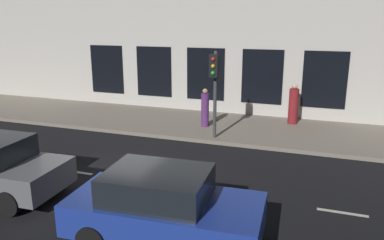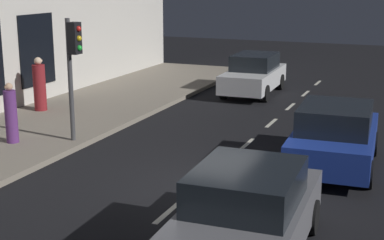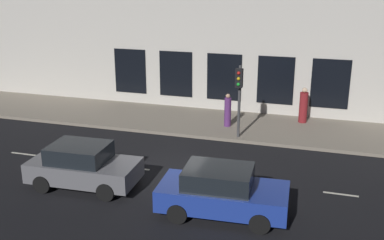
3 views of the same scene
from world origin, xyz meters
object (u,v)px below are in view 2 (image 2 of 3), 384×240
(parked_car_0, at_px, (248,212))
(pedestrian_1, at_px, (40,86))
(parked_car_2, at_px, (254,74))
(pedestrian_0, at_px, (11,115))
(traffic_light, at_px, (73,56))
(parked_car_1, at_px, (335,136))

(parked_car_0, xyz_separation_m, pedestrian_1, (9.53, -7.08, 0.19))
(parked_car_0, relative_size, parked_car_2, 0.93)
(parked_car_0, bearing_deg, pedestrian_0, 153.12)
(pedestrian_1, bearing_deg, pedestrian_0, -39.88)
(pedestrian_0, distance_m, pedestrian_1, 3.92)
(traffic_light, height_order, parked_car_0, traffic_light)
(parked_car_0, relative_size, pedestrian_1, 2.20)
(parked_car_1, xyz_separation_m, pedestrian_1, (10.08, -1.83, 0.19))
(pedestrian_0, bearing_deg, pedestrian_1, -44.37)
(parked_car_1, relative_size, pedestrian_0, 2.54)
(parked_car_0, height_order, parked_car_1, same)
(traffic_light, distance_m, parked_car_1, 7.10)
(traffic_light, xyz_separation_m, parked_car_0, (-6.28, 4.39, -1.71))
(parked_car_2, xyz_separation_m, pedestrian_0, (3.89, 9.74, 0.12))
(parked_car_0, height_order, pedestrian_1, pedestrian_1)
(parked_car_1, relative_size, pedestrian_1, 2.32)
(parked_car_1, bearing_deg, pedestrian_0, -171.84)
(parked_car_0, bearing_deg, parked_car_1, 81.61)
(traffic_light, xyz_separation_m, parked_car_1, (-6.83, -0.86, -1.71))
(parked_car_1, distance_m, pedestrian_0, 8.52)
(parked_car_1, bearing_deg, parked_car_2, 115.77)
(parked_car_2, bearing_deg, traffic_light, 73.17)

